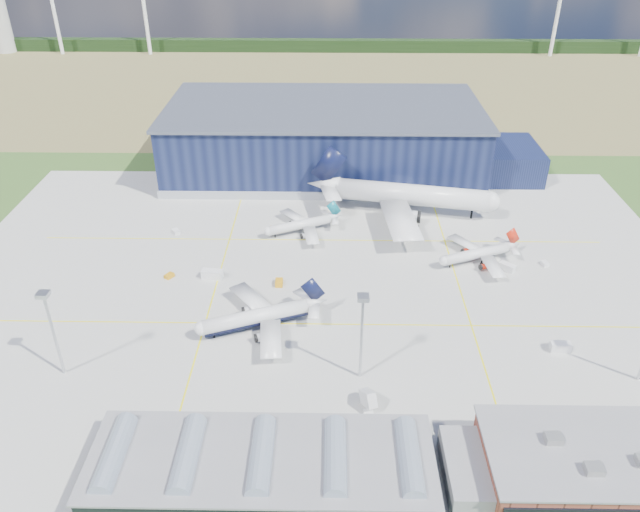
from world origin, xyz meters
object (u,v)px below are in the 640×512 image
Objects in this scene: airliner_red at (477,249)px; light_mast_center at (362,324)px; gse_van_a at (212,274)px; airstair at (368,402)px; airliner_navy at (255,310)px; airliner_widebody at (412,185)px; car_a at (517,434)px; gse_cart_b at (176,232)px; ops_building at (605,467)px; car_b at (467,433)px; light_mast_west at (50,320)px; gse_cart_a at (545,264)px; gse_tug_b at (169,276)px; gse_tug_a at (279,283)px; airliner_regional at (300,220)px; gse_van_c at (560,347)px; gse_tug_c at (273,230)px; hangar at (331,141)px; gse_van_b at (507,267)px.

light_mast_center is at bearing 32.48° from airliner_red.
airstair is at bearing -132.66° from gse_van_a.
airliner_navy is 0.53× the size of airliner_widebody.
airliner_widebody reaches higher than car_a.
airliner_red is 97.06m from gse_cart_b.
car_b is at bearing 152.60° from ops_building.
light_mast_west is 8.71× the size of gse_cart_a.
airliner_red is 10.48× the size of gse_tug_b.
car_a is at bearing -9.99° from light_mast_west.
light_mast_west reaches higher than gse_cart_a.
light_mast_center reaches higher than car_b.
airliner_red is (37.26, 52.00, -10.77)m from light_mast_center.
airliner_regional is at bearing 80.11° from gse_tug_a.
gse_tug_c is at bearing 52.89° from gse_van_c.
airliner_regional is at bearing 49.63° from gse_van_c.
hangar is at bearing -121.61° from airliner_navy.
airliner_regional is 4.63× the size of gse_van_a.
gse_van_c is 52.73m from airstair.
hangar is at bearing 16.36° from car_b.
hangar is 90.48m from gse_van_a.
airliner_regional is 37.50m from gse_van_a.
gse_van_b is at bearing -45.42° from airliner_widebody.
car_a is (39.34, -142.80, -11.08)m from hangar.
gse_van_a is 1.27× the size of gse_van_b.
ops_building is 14.59× the size of car_a.
gse_van_a is at bearing -94.56° from gse_cart_b.
airstair is 1.68× the size of car_a.
gse_cart_b is at bearing 80.30° from light_mast_west.
gse_cart_a is at bearing -22.94° from car_b.
gse_tug_c is (-63.67, 18.76, -4.01)m from airliner_red.
gse_tug_b is at bearing -61.72° from airliner_navy.
gse_cart_a is at bearing -32.01° from gse_van_b.
airliner_navy is 90.56m from gse_cart_a.
airstair is (18.54, -80.16, -2.87)m from airliner_regional.
light_mast_west is 70.00m from light_mast_center.
airliner_red is 71.86m from airstair.
airliner_widebody is 21.24× the size of car_a.
gse_van_c is at bearing -129.66° from gse_van_b.
gse_van_c is 0.94× the size of airstair.
airliner_navy is 60.29m from car_b.
gse_cart_b is at bearing 136.26° from ops_building.
airliner_regional is 8.03× the size of gse_tug_a.
airliner_regional reaches higher than gse_tug_b.
airliner_navy is 21.61m from gse_tug_a.
gse_van_c is at bearing 113.76° from airliner_regional.
airstair reaches higher than gse_van_a.
gse_van_a is 32.76m from gse_tug_c.
gse_cart_a is 0.55× the size of gse_van_b.
light_mast_center is 70.24m from gse_tug_b.
gse_van_b is (115.86, 47.65, -14.34)m from light_mast_west.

